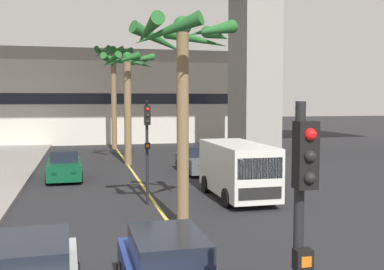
{
  "coord_description": "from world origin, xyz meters",
  "views": [
    {
      "loc": [
        -2.83,
        2.07,
        4.22
      ],
      "look_at": [
        0.0,
        14.0,
        3.28
      ],
      "focal_mm": 43.38,
      "sensor_mm": 36.0,
      "label": 1
    }
  ],
  "objects_px": {
    "car_queue_fourth": "(197,160)",
    "palm_tree_near_median": "(127,77)",
    "traffic_light_median_near": "(301,231)",
    "palm_tree_far_median": "(183,59)",
    "palm_tree_mid_median": "(113,70)",
    "car_queue_front": "(64,166)",
    "delivery_van": "(237,169)",
    "traffic_light_median_far": "(147,138)"
  },
  "relations": [
    {
      "from": "car_queue_front",
      "to": "palm_tree_mid_median",
      "type": "xyz_separation_m",
      "value": [
        3.6,
        14.61,
        6.01
      ]
    },
    {
      "from": "car_queue_front",
      "to": "delivery_van",
      "type": "relative_size",
      "value": 0.79
    },
    {
      "from": "traffic_light_median_near",
      "to": "palm_tree_far_median",
      "type": "xyz_separation_m",
      "value": [
        0.79,
        9.99,
        2.81
      ]
    },
    {
      "from": "traffic_light_median_near",
      "to": "palm_tree_far_median",
      "type": "bearing_deg",
      "value": 85.5
    },
    {
      "from": "traffic_light_median_near",
      "to": "car_queue_fourth",
      "type": "bearing_deg",
      "value": 79.23
    },
    {
      "from": "car_queue_front",
      "to": "traffic_light_median_far",
      "type": "height_order",
      "value": "traffic_light_median_far"
    },
    {
      "from": "car_queue_fourth",
      "to": "palm_tree_near_median",
      "type": "relative_size",
      "value": 0.57
    },
    {
      "from": "car_queue_front",
      "to": "car_queue_fourth",
      "type": "height_order",
      "value": "same"
    },
    {
      "from": "car_queue_fourth",
      "to": "palm_tree_far_median",
      "type": "bearing_deg",
      "value": -106.23
    },
    {
      "from": "car_queue_front",
      "to": "delivery_van",
      "type": "distance_m",
      "value": 9.92
    },
    {
      "from": "palm_tree_far_median",
      "to": "car_queue_fourth",
      "type": "bearing_deg",
      "value": 73.77
    },
    {
      "from": "delivery_van",
      "to": "traffic_light_median_near",
      "type": "distance_m",
      "value": 14.48
    },
    {
      "from": "car_queue_front",
      "to": "palm_tree_near_median",
      "type": "distance_m",
      "value": 7.91
    },
    {
      "from": "palm_tree_near_median",
      "to": "palm_tree_mid_median",
      "type": "distance_m",
      "value": 9.84
    },
    {
      "from": "traffic_light_median_far",
      "to": "palm_tree_near_median",
      "type": "relative_size",
      "value": 0.58
    },
    {
      "from": "traffic_light_median_near",
      "to": "palm_tree_near_median",
      "type": "distance_m",
      "value": 25.46
    },
    {
      "from": "palm_tree_near_median",
      "to": "palm_tree_far_median",
      "type": "height_order",
      "value": "palm_tree_near_median"
    },
    {
      "from": "traffic_light_median_far",
      "to": "palm_tree_mid_median",
      "type": "xyz_separation_m",
      "value": [
        0.14,
        21.62,
        4.01
      ]
    },
    {
      "from": "palm_tree_near_median",
      "to": "palm_tree_mid_median",
      "type": "relative_size",
      "value": 0.83
    },
    {
      "from": "car_queue_front",
      "to": "delivery_van",
      "type": "bearing_deg",
      "value": -41.82
    },
    {
      "from": "palm_tree_far_median",
      "to": "delivery_van",
      "type": "bearing_deg",
      "value": 50.28
    },
    {
      "from": "palm_tree_near_median",
      "to": "palm_tree_mid_median",
      "type": "height_order",
      "value": "palm_tree_mid_median"
    },
    {
      "from": "car_queue_front",
      "to": "traffic_light_median_far",
      "type": "relative_size",
      "value": 0.99
    },
    {
      "from": "car_queue_fourth",
      "to": "palm_tree_far_median",
      "type": "distance_m",
      "value": 12.44
    },
    {
      "from": "delivery_van",
      "to": "palm_tree_far_median",
      "type": "distance_m",
      "value": 6.57
    },
    {
      "from": "delivery_van",
      "to": "traffic_light_median_near",
      "type": "relative_size",
      "value": 1.25
    },
    {
      "from": "car_queue_fourth",
      "to": "palm_tree_near_median",
      "type": "xyz_separation_m",
      "value": [
        -3.56,
        4.27,
        4.97
      ]
    },
    {
      "from": "car_queue_front",
      "to": "traffic_light_median_near",
      "type": "distance_m",
      "value": 20.83
    },
    {
      "from": "car_queue_front",
      "to": "traffic_light_median_far",
      "type": "xyz_separation_m",
      "value": [
        3.46,
        -7.0,
        1.99
      ]
    },
    {
      "from": "traffic_light_median_near",
      "to": "palm_tree_mid_median",
      "type": "xyz_separation_m",
      "value": [
        0.22,
        35.07,
        4.01
      ]
    },
    {
      "from": "palm_tree_near_median",
      "to": "palm_tree_mid_median",
      "type": "bearing_deg",
      "value": 91.24
    },
    {
      "from": "traffic_light_median_far",
      "to": "palm_tree_mid_median",
      "type": "height_order",
      "value": "palm_tree_mid_median"
    },
    {
      "from": "car_queue_front",
      "to": "palm_tree_far_median",
      "type": "distance_m",
      "value": 12.24
    },
    {
      "from": "delivery_van",
      "to": "palm_tree_near_median",
      "type": "xyz_separation_m",
      "value": [
        -3.56,
        11.43,
        4.4
      ]
    },
    {
      "from": "palm_tree_mid_median",
      "to": "palm_tree_far_median",
      "type": "xyz_separation_m",
      "value": [
        0.57,
        -25.08,
        -1.2
      ]
    },
    {
      "from": "palm_tree_far_median",
      "to": "car_queue_front",
      "type": "bearing_deg",
      "value": 111.73
    },
    {
      "from": "car_queue_fourth",
      "to": "palm_tree_mid_median",
      "type": "bearing_deg",
      "value": 105.03
    },
    {
      "from": "car_queue_fourth",
      "to": "palm_tree_mid_median",
      "type": "xyz_separation_m",
      "value": [
        -3.77,
        14.06,
        6.01
      ]
    },
    {
      "from": "car_queue_fourth",
      "to": "delivery_van",
      "type": "relative_size",
      "value": 0.79
    },
    {
      "from": "palm_tree_near_median",
      "to": "palm_tree_mid_median",
      "type": "xyz_separation_m",
      "value": [
        -0.21,
        9.79,
        1.04
      ]
    },
    {
      "from": "car_queue_fourth",
      "to": "traffic_light_median_far",
      "type": "distance_m",
      "value": 8.75
    },
    {
      "from": "traffic_light_median_near",
      "to": "palm_tree_near_median",
      "type": "xyz_separation_m",
      "value": [
        0.43,
        25.28,
        2.97
      ]
    }
  ]
}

